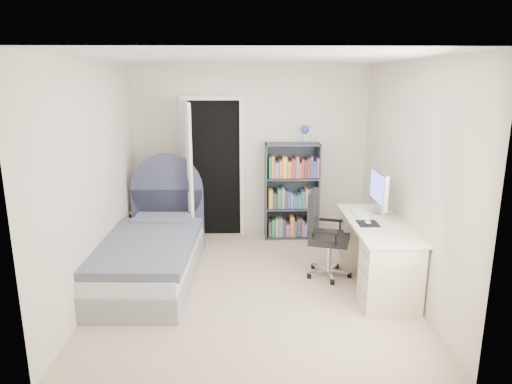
{
  "coord_description": "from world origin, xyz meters",
  "views": [
    {
      "loc": [
        -0.08,
        -4.82,
        2.3
      ],
      "look_at": [
        0.05,
        0.2,
        1.05
      ],
      "focal_mm": 32.0,
      "sensor_mm": 36.0,
      "label": 1
    }
  ],
  "objects_px": {
    "office_chair": "(323,230)",
    "bookcase": "(292,194)",
    "nightstand": "(146,215)",
    "bed": "(153,252)",
    "floor_lamp": "(181,210)",
    "desk": "(376,250)"
  },
  "relations": [
    {
      "from": "bookcase",
      "to": "floor_lamp",
      "type": "bearing_deg",
      "value": -168.09
    },
    {
      "from": "nightstand",
      "to": "bookcase",
      "type": "distance_m",
      "value": 2.13
    },
    {
      "from": "nightstand",
      "to": "bookcase",
      "type": "xyz_separation_m",
      "value": [
        2.11,
        0.14,
        0.27
      ]
    },
    {
      "from": "desk",
      "to": "office_chair",
      "type": "relative_size",
      "value": 1.5
    },
    {
      "from": "office_chair",
      "to": "bookcase",
      "type": "bearing_deg",
      "value": 99.19
    },
    {
      "from": "nightstand",
      "to": "office_chair",
      "type": "relative_size",
      "value": 0.57
    },
    {
      "from": "floor_lamp",
      "to": "bookcase",
      "type": "distance_m",
      "value": 1.62
    },
    {
      "from": "bed",
      "to": "desk",
      "type": "bearing_deg",
      "value": -6.51
    },
    {
      "from": "bed",
      "to": "nightstand",
      "type": "height_order",
      "value": "bed"
    },
    {
      "from": "nightstand",
      "to": "desk",
      "type": "bearing_deg",
      "value": -27.58
    },
    {
      "from": "bed",
      "to": "bookcase",
      "type": "distance_m",
      "value": 2.27
    },
    {
      "from": "bed",
      "to": "office_chair",
      "type": "distance_m",
      "value": 2.03
    },
    {
      "from": "floor_lamp",
      "to": "desk",
      "type": "bearing_deg",
      "value": -29.08
    },
    {
      "from": "bed",
      "to": "desk",
      "type": "relative_size",
      "value": 1.42
    },
    {
      "from": "bed",
      "to": "bookcase",
      "type": "relative_size",
      "value": 1.31
    },
    {
      "from": "bed",
      "to": "bookcase",
      "type": "height_order",
      "value": "bookcase"
    },
    {
      "from": "bed",
      "to": "office_chair",
      "type": "relative_size",
      "value": 2.12
    },
    {
      "from": "bookcase",
      "to": "desk",
      "type": "xyz_separation_m",
      "value": [
        0.78,
        -1.65,
        -0.24
      ]
    },
    {
      "from": "floor_lamp",
      "to": "office_chair",
      "type": "bearing_deg",
      "value": -29.79
    },
    {
      "from": "bookcase",
      "to": "bed",
      "type": "bearing_deg",
      "value": -142.88
    },
    {
      "from": "office_chair",
      "to": "nightstand",
      "type": "bearing_deg",
      "value": 152.21
    },
    {
      "from": "floor_lamp",
      "to": "desk",
      "type": "distance_m",
      "value": 2.71
    }
  ]
}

